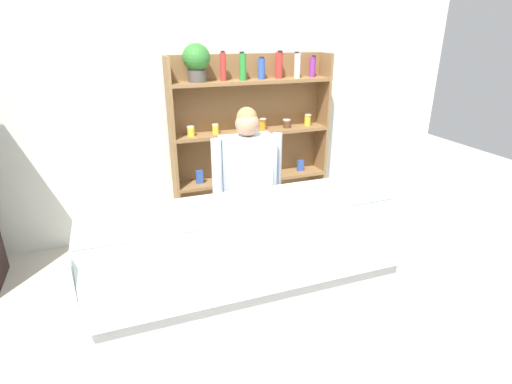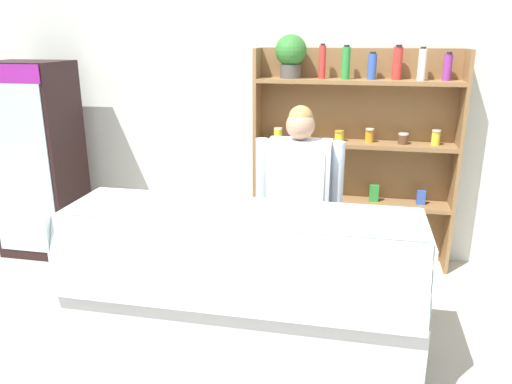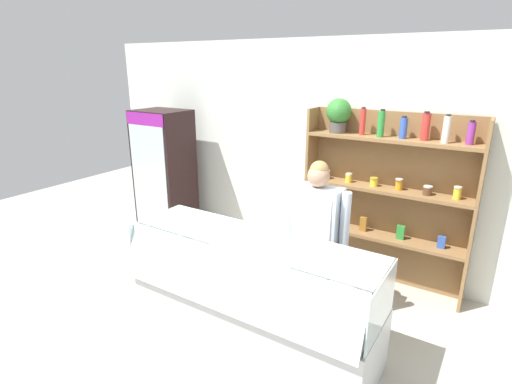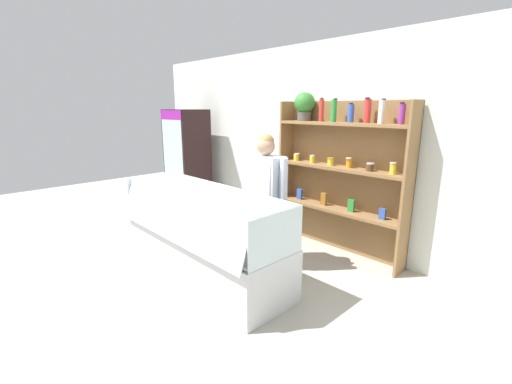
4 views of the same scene
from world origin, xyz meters
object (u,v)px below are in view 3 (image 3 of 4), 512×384
object	(u,v)px
deli_display_case	(250,311)
shop_clerk	(316,228)
drinks_fridge	(165,176)
shelving_unit	(381,184)

from	to	relation	value
deli_display_case	shop_clerk	xyz separation A→B (m)	(0.29, 0.70, 0.62)
deli_display_case	drinks_fridge	bearing A→B (deg)	150.56
drinks_fridge	deli_display_case	world-z (taller)	drinks_fridge
shop_clerk	shelving_unit	bearing A→B (deg)	72.42
drinks_fridge	shop_clerk	bearing A→B (deg)	-12.77
drinks_fridge	deli_display_case	distance (m)	2.68
shelving_unit	deli_display_case	size ratio (longest dim) A/B	0.91
shop_clerk	drinks_fridge	bearing A→B (deg)	167.23
drinks_fridge	shop_clerk	world-z (taller)	drinks_fridge
drinks_fridge	shelving_unit	world-z (taller)	shelving_unit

